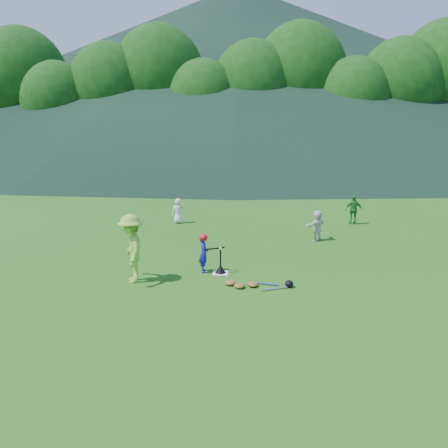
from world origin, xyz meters
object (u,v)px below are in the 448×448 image
at_px(fielder_d, 317,225).
at_px(batter_child, 204,253).
at_px(home_plate, 221,273).
at_px(fielder_c, 354,210).
at_px(adult_coach, 131,249).
at_px(batting_tee, 221,269).
at_px(equipment_pile, 253,284).
at_px(fielder_a, 178,211).

bearing_deg(fielder_d, batter_child, 0.26).
bearing_deg(home_plate, batter_child, 166.47).
xyz_separation_m(batter_child, fielder_c, (5.92, 6.71, 0.07)).
bearing_deg(adult_coach, batting_tee, 89.92).
xyz_separation_m(adult_coach, equipment_pile, (3.24, -0.26, -0.86)).
bearing_deg(adult_coach, fielder_c, 116.09).
xyz_separation_m(home_plate, equipment_pile, (0.90, -1.03, 0.06)).
relative_size(batter_child, batting_tee, 1.62).
bearing_deg(fielder_a, fielder_c, 166.77).
relative_size(batter_child, adult_coach, 0.60).
xyz_separation_m(batting_tee, equipment_pile, (0.90, -1.03, -0.06)).
distance_m(home_plate, fielder_a, 7.05).
relative_size(batter_child, equipment_pile, 0.61).
bearing_deg(fielder_c, batter_child, 50.61).
height_order(home_plate, batting_tee, batting_tee).
xyz_separation_m(fielder_a, batting_tee, (2.17, -6.69, -0.42)).
bearing_deg(fielder_c, equipment_pile, 62.06).
xyz_separation_m(batter_child, equipment_pile, (1.39, -1.15, -0.49)).
relative_size(adult_coach, equipment_pile, 1.03).
relative_size(home_plate, batter_child, 0.41).
relative_size(adult_coach, fielder_c, 1.48).
bearing_deg(adult_coach, equipment_pile, 67.12).
bearing_deg(batting_tee, home_plate, 0.00).
distance_m(fielder_d, equipment_pile, 5.54).
relative_size(batter_child, fielder_a, 1.01).
xyz_separation_m(fielder_d, batting_tee, (-3.38, -3.90, -0.44)).
relative_size(fielder_c, fielder_d, 1.10).
relative_size(batting_tee, equipment_pile, 0.38).
height_order(fielder_c, equipment_pile, fielder_c).
distance_m(batter_child, adult_coach, 2.09).
xyz_separation_m(home_plate, batter_child, (-0.49, 0.12, 0.54)).
xyz_separation_m(fielder_a, fielder_d, (5.54, -2.79, 0.02)).
height_order(home_plate, fielder_a, fielder_a).
bearing_deg(home_plate, fielder_d, 49.09).
distance_m(fielder_d, batting_tee, 5.17).
distance_m(fielder_a, fielder_d, 6.21).
distance_m(home_plate, batting_tee, 0.12).
xyz_separation_m(fielder_c, fielder_d, (-2.06, -2.93, -0.06)).
bearing_deg(fielder_d, equipment_pile, 19.22).
bearing_deg(batting_tee, fielder_d, 49.09).
xyz_separation_m(home_plate, fielder_d, (3.38, 3.90, 0.56)).
distance_m(adult_coach, fielder_a, 7.47).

